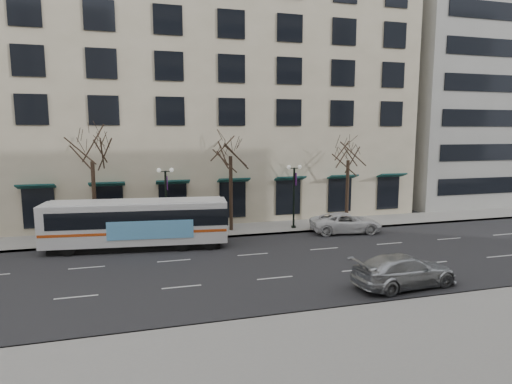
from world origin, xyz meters
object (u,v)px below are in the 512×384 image
object	(u,v)px
tree_far_left	(92,148)
silver_car	(404,271)
tree_far_mid	(231,144)
lamp_post_left	(166,199)
city_bus	(138,223)
white_pickup	(346,223)
lamp_post_right	(294,193)
tree_far_right	(349,149)

from	to	relation	value
tree_far_left	silver_car	xyz separation A→B (m)	(16.00, -14.00, -5.88)
tree_far_mid	lamp_post_left	distance (m)	6.40
city_bus	white_pickup	size ratio (longest dim) A/B	2.22
lamp_post_right	silver_car	bearing A→B (deg)	-85.77
tree_far_left	lamp_post_left	world-z (taller)	tree_far_left
tree_far_mid	lamp_post_right	world-z (taller)	tree_far_mid
tree_far_right	silver_car	bearing A→B (deg)	-105.95
tree_far_right	silver_car	size ratio (longest dim) A/B	1.44
tree_far_right	lamp_post_left	distance (m)	15.40
lamp_post_left	lamp_post_right	bearing A→B (deg)	0.00
lamp_post_right	silver_car	distance (m)	13.60
tree_far_left	tree_far_right	world-z (taller)	tree_far_left
tree_far_mid	tree_far_right	distance (m)	10.01
tree_far_mid	tree_far_left	bearing A→B (deg)	-180.00
tree_far_mid	silver_car	size ratio (longest dim) A/B	1.52
tree_far_left	tree_far_mid	world-z (taller)	tree_far_mid
city_bus	white_pickup	world-z (taller)	city_bus
tree_far_mid	white_pickup	world-z (taller)	tree_far_mid
white_pickup	lamp_post_right	bearing A→B (deg)	68.45
lamp_post_left	silver_car	size ratio (longest dim) A/B	0.93
lamp_post_right	tree_far_right	bearing A→B (deg)	6.85
city_bus	silver_car	xyz separation A→B (m)	(13.03, -10.98, -0.97)
silver_car	tree_far_right	bearing A→B (deg)	-21.51
tree_far_left	lamp_post_right	bearing A→B (deg)	-2.29
lamp_post_right	city_bus	xyz separation A→B (m)	(-12.04, -2.41, -1.16)
lamp_post_right	silver_car	world-z (taller)	lamp_post_right
silver_car	white_pickup	bearing A→B (deg)	-18.38
white_pickup	tree_far_right	bearing A→B (deg)	-20.81
silver_car	lamp_post_right	bearing A→B (deg)	-1.33
white_pickup	tree_far_mid	bearing A→B (deg)	80.77
tree_far_left	silver_car	bearing A→B (deg)	-41.18
tree_far_right	lamp_post_left	xyz separation A→B (m)	(-14.99, -0.60, -3.48)
tree_far_left	city_bus	distance (m)	6.49
lamp_post_left	city_bus	xyz separation A→B (m)	(-2.04, -2.41, -1.16)
tree_far_left	lamp_post_right	xyz separation A→B (m)	(15.01, -0.60, -3.75)
lamp_post_right	white_pickup	world-z (taller)	lamp_post_right
silver_car	white_pickup	xyz separation A→B (m)	(2.59, 11.40, -0.05)
silver_car	tree_far_left	bearing A→B (deg)	43.26
white_pickup	lamp_post_left	bearing A→B (deg)	89.23
lamp_post_left	tree_far_mid	bearing A→B (deg)	6.85
city_bus	tree_far_right	bearing A→B (deg)	16.48
tree_far_right	lamp_post_right	world-z (taller)	tree_far_right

